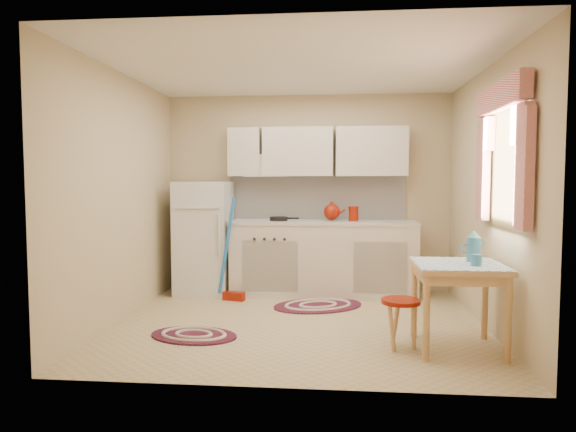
% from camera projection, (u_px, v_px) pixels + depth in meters
% --- Properties ---
extents(room_shell, '(3.64, 3.60, 2.52)m').
position_uv_depth(room_shell, '(315.00, 163.00, 5.21)').
color(room_shell, tan).
rests_on(room_shell, ground).
extents(fridge, '(0.65, 0.60, 1.40)m').
position_uv_depth(fridge, '(204.00, 238.00, 6.40)').
color(fridge, silver).
rests_on(fridge, ground).
extents(broom, '(0.30, 0.19, 1.20)m').
position_uv_depth(broom, '(233.00, 250.00, 6.02)').
color(broom, blue).
rests_on(broom, ground).
extents(base_cabinets, '(2.25, 0.60, 0.88)m').
position_uv_depth(base_cabinets, '(323.00, 259.00, 6.33)').
color(base_cabinets, beige).
rests_on(base_cabinets, ground).
extents(countertop, '(2.27, 0.62, 0.04)m').
position_uv_depth(countertop, '(323.00, 222.00, 6.30)').
color(countertop, '#B6B5AD').
rests_on(countertop, base_cabinets).
extents(frying_pan, '(0.26, 0.26, 0.05)m').
position_uv_depth(frying_pan, '(279.00, 219.00, 6.30)').
color(frying_pan, black).
rests_on(frying_pan, countertop).
extents(red_kettle, '(0.24, 0.22, 0.22)m').
position_uv_depth(red_kettle, '(332.00, 212.00, 6.28)').
color(red_kettle, maroon).
rests_on(red_kettle, countertop).
extents(red_canister, '(0.15, 0.15, 0.16)m').
position_uv_depth(red_canister, '(353.00, 215.00, 6.26)').
color(red_canister, maroon).
rests_on(red_canister, countertop).
extents(table, '(0.72, 0.72, 0.72)m').
position_uv_depth(table, '(458.00, 307.00, 4.29)').
color(table, '#E0AE70').
rests_on(table, ground).
extents(stool, '(0.40, 0.40, 0.42)m').
position_uv_depth(stool, '(400.00, 324.00, 4.32)').
color(stool, maroon).
rests_on(stool, ground).
extents(coffee_pot, '(0.14, 0.12, 0.28)m').
position_uv_depth(coffee_pot, '(474.00, 246.00, 4.36)').
color(coffee_pot, teal).
rests_on(coffee_pot, table).
extents(mug, '(0.10, 0.10, 0.10)m').
position_uv_depth(mug, '(476.00, 260.00, 4.15)').
color(mug, teal).
rests_on(mug, table).
extents(rug_center, '(1.21, 1.03, 0.02)m').
position_uv_depth(rug_center, '(318.00, 306.00, 5.77)').
color(rug_center, maroon).
rests_on(rug_center, ground).
extents(rug_left, '(0.89, 0.67, 0.02)m').
position_uv_depth(rug_left, '(194.00, 335.00, 4.67)').
color(rug_left, maroon).
rests_on(rug_left, ground).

